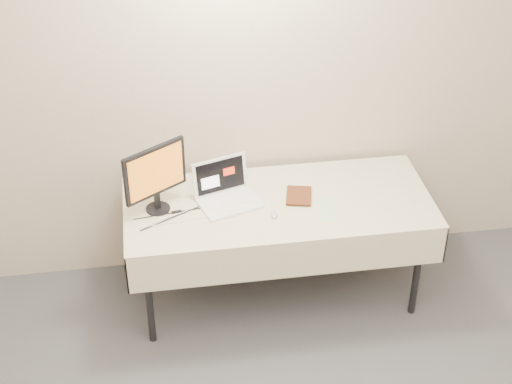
{
  "coord_description": "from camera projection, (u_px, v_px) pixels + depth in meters",
  "views": [
    {
      "loc": [
        -0.72,
        -1.77,
        3.44
      ],
      "look_at": [
        -0.14,
        1.99,
        0.86
      ],
      "focal_mm": 55.0,
      "sensor_mm": 36.0,
      "label": 1
    }
  ],
  "objects": [
    {
      "name": "clicker",
      "position": [
        274.0,
        214.0,
        4.6
      ],
      "size": [
        0.05,
        0.09,
        0.02
      ],
      "primitive_type": "ellipsoid",
      "rotation": [
        0.0,
        0.0,
        -0.13
      ],
      "color": "silver",
      "rests_on": "table"
    },
    {
      "name": "laptop",
      "position": [
        226.0,
        192.0,
        4.71
      ],
      "size": [
        0.42,
        0.37,
        0.24
      ],
      "rotation": [
        0.0,
        0.0,
        0.3
      ],
      "color": "white",
      "rests_on": "table"
    },
    {
      "name": "monitor",
      "position": [
        155.0,
        174.0,
        4.52
      ],
      "size": [
        0.36,
        0.25,
        0.43
      ],
      "rotation": [
        0.0,
        0.0,
        0.57
      ],
      "color": "black",
      "rests_on": "table"
    },
    {
      "name": "paper_form",
      "position": [
        326.0,
        209.0,
        4.66
      ],
      "size": [
        0.13,
        0.26,
        0.0
      ],
      "primitive_type": "cube",
      "rotation": [
        0.0,
        0.0,
        -0.14
      ],
      "color": "#AED5AA",
      "rests_on": "table"
    },
    {
      "name": "table",
      "position": [
        278.0,
        210.0,
        4.76
      ],
      "size": [
        1.86,
        0.81,
        0.74
      ],
      "color": "black",
      "rests_on": "ground"
    },
    {
      "name": "alarm_clock",
      "position": [
        206.0,
        177.0,
        4.9
      ],
      "size": [
        0.14,
        0.09,
        0.06
      ],
      "rotation": [
        0.0,
        0.0,
        0.23
      ],
      "color": "black",
      "rests_on": "table"
    },
    {
      "name": "usb_dongle",
      "position": [
        177.0,
        212.0,
        4.63
      ],
      "size": [
        0.06,
        0.02,
        0.01
      ],
      "primitive_type": "cube",
      "rotation": [
        0.0,
        0.0,
        0.08
      ],
      "color": "black",
      "rests_on": "table"
    },
    {
      "name": "back_wall",
      "position": [
        267.0,
        77.0,
        4.75
      ],
      "size": [
        4.0,
        0.1,
        2.7
      ],
      "primitive_type": "cube",
      "color": "beige",
      "rests_on": "ground"
    },
    {
      "name": "book",
      "position": [
        287.0,
        183.0,
        4.71
      ],
      "size": [
        0.15,
        0.05,
        0.2
      ],
      "primitive_type": "imported",
      "rotation": [
        0.0,
        0.0,
        -0.23
      ],
      "color": "brown",
      "rests_on": "table"
    }
  ]
}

